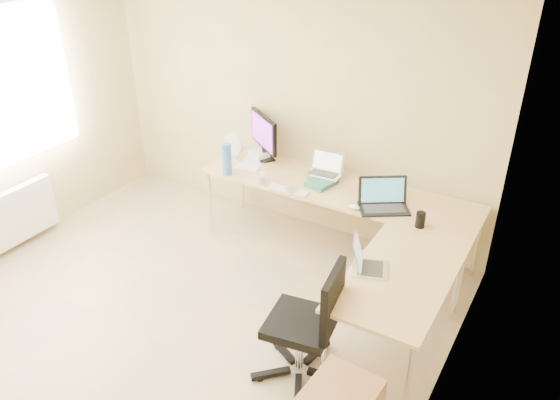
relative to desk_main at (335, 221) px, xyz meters
The scene contains 21 objects.
floor 2.02m from the desk_main, 111.40° to the right, with size 4.50×4.50×0.00m, color tan.
wall_back 1.25m from the desk_main, 151.11° to the left, with size 4.50×4.50×0.00m, color #D0B681.
wall_right 2.49m from the desk_main, 53.38° to the right, with size 4.50×4.50×0.00m, color #D0B681.
desk_main is the anchor object (origin of this frame).
desk_return 1.40m from the desk_main, 45.73° to the right, with size 0.70×1.30×0.73m, color tan.
monitor 1.12m from the desk_main, 167.76° to the left, with size 0.56×0.18×0.48m, color black.
book_stack 0.42m from the desk_main, 167.11° to the right, with size 0.20×0.28×0.05m, color #26685B.
laptop_center 0.55m from the desk_main, 154.86° to the left, with size 0.32×0.25×0.21m, color silver.
laptop_black 0.74m from the desk_main, 18.28° to the right, with size 0.42×0.31×0.27m, color black.
keyboard 0.59m from the desk_main, 139.70° to the right, with size 0.39×0.11×0.02m, color silver.
mouse 0.57m from the desk_main, 44.56° to the right, with size 0.10×0.06×0.04m, color white.
mug 0.83m from the desk_main, 155.68° to the right, with size 0.11×0.11×0.10m, color silver.
cd_stack 0.58m from the desk_main, 137.29° to the right, with size 0.13×0.13×0.03m, color silver.
water_bottle 1.20m from the desk_main, 163.94° to the right, with size 0.09×0.09×0.32m, color #3368A2.
papers 1.04m from the desk_main, behind, with size 0.24×0.34×0.01m, color white.
white_box 1.08m from the desk_main, 168.54° to the left, with size 0.20×0.14×0.07m, color white.
desk_fan 1.24m from the desk_main, behind, with size 0.23×0.23×0.29m, color silver.
black_cup 1.03m from the desk_main, 18.58° to the right, with size 0.08×0.08×0.13m, color black.
laptop_return 1.38m from the desk_main, 54.06° to the right, with size 0.24×0.30×0.20m, color silver.
office_chair 1.63m from the desk_main, 73.37° to the right, with size 0.59×0.59×0.98m, color black.
radiator 3.11m from the desk_main, 152.24° to the right, with size 0.09×0.80×0.55m, color white.
Camera 1 is at (2.59, -2.38, 3.12)m, focal length 35.72 mm.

